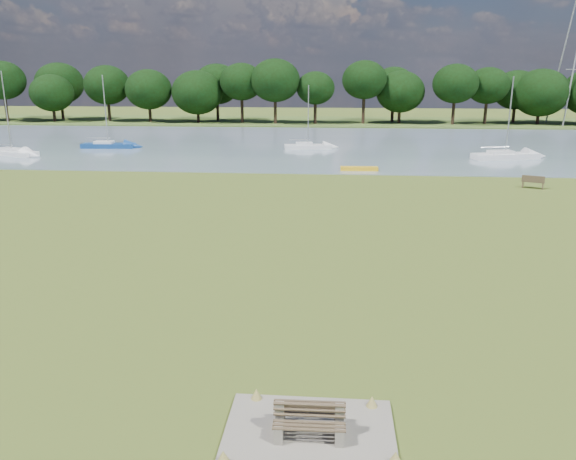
# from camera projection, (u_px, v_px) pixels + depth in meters

# --- Properties ---
(ground) EXTENTS (220.00, 220.00, 0.00)m
(ground) POSITION_uv_depth(u_px,v_px,m) (323.00, 256.00, 27.21)
(ground) COLOR brown
(river) EXTENTS (220.00, 40.00, 0.10)m
(river) POSITION_uv_depth(u_px,v_px,m) (331.00, 145.00, 67.44)
(river) COLOR slate
(river) RESTS_ON ground
(far_bank) EXTENTS (220.00, 20.00, 0.40)m
(far_bank) POSITION_uv_depth(u_px,v_px,m) (333.00, 122.00, 96.18)
(far_bank) COLOR #4C6626
(far_bank) RESTS_ON ground
(concrete_pad) EXTENTS (4.20, 3.20, 0.10)m
(concrete_pad) POSITION_uv_depth(u_px,v_px,m) (309.00, 435.00, 13.78)
(concrete_pad) COLOR gray
(concrete_pad) RESTS_ON ground
(bench_pair) EXTENTS (1.76, 1.06, 0.94)m
(bench_pair) POSITION_uv_depth(u_px,v_px,m) (309.00, 420.00, 13.66)
(bench_pair) COLOR gray
(bench_pair) RESTS_ON concrete_pad
(riverbank_bench) EXTENTS (1.69, 1.07, 1.00)m
(riverbank_bench) POSITION_uv_depth(u_px,v_px,m) (533.00, 182.00, 42.52)
(riverbank_bench) COLOR brown
(riverbank_bench) RESTS_ON ground
(kayak) EXTENTS (3.33, 0.83, 0.33)m
(kayak) POSITION_uv_depth(u_px,v_px,m) (359.00, 169.00, 49.93)
(kayak) COLOR yellow
(kayak) RESTS_ON river
(tree_line) EXTENTS (158.53, 8.40, 10.16)m
(tree_line) POSITION_uv_depth(u_px,v_px,m) (386.00, 87.00, 90.02)
(tree_line) COLOR black
(tree_line) RESTS_ON far_bank
(sailboat_1) EXTENTS (6.06, 2.06, 8.09)m
(sailboat_1) POSITION_uv_depth(u_px,v_px,m) (108.00, 144.00, 64.26)
(sailboat_1) COLOR navy
(sailboat_1) RESTS_ON river
(sailboat_2) EXTENTS (6.42, 3.95, 8.54)m
(sailboat_2) POSITION_uv_depth(u_px,v_px,m) (11.00, 151.00, 58.88)
(sailboat_2) COLOR silver
(sailboat_2) RESTS_ON river
(sailboat_3) EXTENTS (5.46, 2.32, 7.01)m
(sailboat_3) POSITION_uv_depth(u_px,v_px,m) (307.00, 145.00, 63.61)
(sailboat_3) COLOR silver
(sailboat_3) RESTS_ON river
(sailboat_4) EXTENTS (6.93, 3.44, 8.04)m
(sailboat_4) POSITION_uv_depth(u_px,v_px,m) (505.00, 154.00, 56.37)
(sailboat_4) COLOR silver
(sailboat_4) RESTS_ON river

